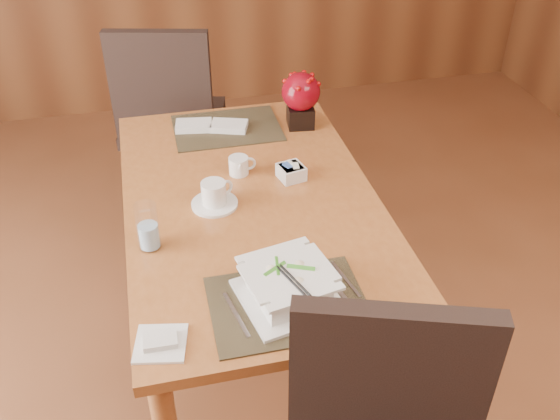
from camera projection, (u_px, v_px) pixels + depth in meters
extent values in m
cube|color=#A45E2D|center=(252.00, 204.00, 2.25)|extent=(0.90, 1.50, 0.04)
cylinder|color=#A45E2D|center=(145.00, 198.00, 2.94)|extent=(0.07, 0.07, 0.71)
cylinder|color=#A45E2D|center=(416.00, 404.00, 1.99)|extent=(0.07, 0.07, 0.71)
cylinder|color=#A45E2D|center=(304.00, 178.00, 3.08)|extent=(0.07, 0.07, 0.71)
cube|color=black|center=(288.00, 304.00, 1.80)|extent=(0.45, 0.33, 0.01)
cube|color=black|center=(227.00, 128.00, 2.67)|extent=(0.45, 0.33, 0.01)
cube|color=white|center=(288.00, 298.00, 1.81)|extent=(0.32, 0.32, 0.01)
cube|color=white|center=(288.00, 285.00, 1.78)|extent=(0.23, 0.23, 0.09)
cylinder|color=tan|center=(288.00, 284.00, 1.78)|extent=(0.18, 0.18, 0.07)
cylinder|color=white|center=(215.00, 204.00, 2.20)|extent=(0.17, 0.17, 0.01)
cylinder|color=white|center=(214.00, 193.00, 2.18)|extent=(0.12, 0.12, 0.08)
cylinder|color=black|center=(213.00, 184.00, 2.16)|extent=(0.08, 0.08, 0.01)
cylinder|color=white|center=(148.00, 227.00, 1.97)|extent=(0.08, 0.08, 0.16)
cube|color=white|center=(291.00, 172.00, 2.33)|extent=(0.11, 0.11, 0.05)
cube|color=black|center=(300.00, 116.00, 2.67)|extent=(0.12, 0.12, 0.09)
sphere|color=maroon|center=(301.00, 92.00, 2.60)|extent=(0.16, 0.16, 0.16)
cube|color=white|center=(161.00, 344.00, 1.67)|extent=(0.16, 0.16, 0.01)
cube|color=black|center=(387.00, 391.00, 1.50)|extent=(0.47, 0.20, 0.54)
cube|color=black|center=(174.00, 122.00, 3.26)|extent=(0.60, 0.60, 0.06)
cube|color=black|center=(161.00, 87.00, 2.91)|extent=(0.47, 0.16, 0.54)
cylinder|color=black|center=(220.00, 147.00, 3.58)|extent=(0.04, 0.04, 0.46)
cylinder|color=black|center=(213.00, 186.00, 3.25)|extent=(0.04, 0.04, 0.46)
cylinder|color=black|center=(149.00, 146.00, 3.59)|extent=(0.04, 0.04, 0.46)
cylinder|color=black|center=(135.00, 185.00, 3.25)|extent=(0.04, 0.04, 0.46)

